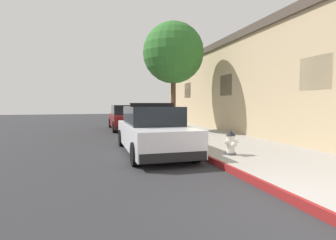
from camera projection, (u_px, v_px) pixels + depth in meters
name	position (u px, v px, depth m)	size (l,w,h in m)	color
ground_plane	(72.00, 141.00, 12.32)	(29.50, 60.00, 0.20)	#2B2B2D
sidewalk_pavement	(191.00, 133.00, 13.97)	(3.71, 60.00, 0.17)	#9E9991
curb_painted_edge	(157.00, 134.00, 13.44)	(0.08, 60.00, 0.17)	maroon
storefront_building	(266.00, 87.00, 14.77)	(5.28, 21.26, 5.16)	tan
police_cruiser	(153.00, 131.00, 8.84)	(1.94, 4.84, 1.68)	white
parked_car_silver_ahead	(126.00, 118.00, 16.80)	(1.94, 4.84, 1.56)	maroon
fire_hydrant	(231.00, 143.00, 7.64)	(0.44, 0.40, 0.76)	#4C4C51
street_tree	(173.00, 53.00, 14.43)	(3.35, 3.35, 5.96)	brown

